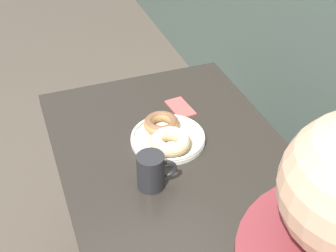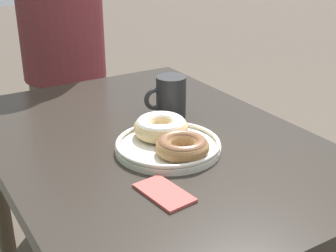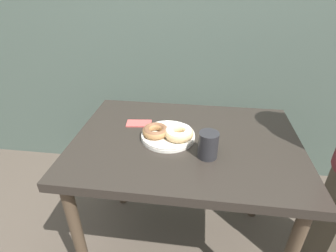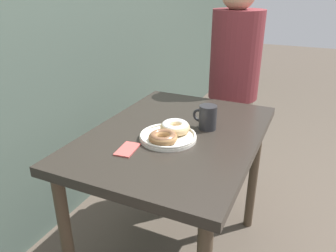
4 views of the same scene
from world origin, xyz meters
TOP-DOWN VIEW (x-y plane):
  - dining_table at (0.00, 0.35)m, footprint 0.99×0.70m
  - donut_plate at (-0.08, 0.34)m, footprint 0.25×0.24m
  - coffee_mug at (0.09, 0.24)m, footprint 0.08×0.11m
  - person_figure at (0.77, 0.29)m, footprint 0.33×0.30m
  - napkin at (-0.24, 0.45)m, footprint 0.13×0.08m

SIDE VIEW (x-z plane):
  - dining_table at x=0.00m, z-range 0.28..1.02m
  - person_figure at x=0.77m, z-range 0.03..1.42m
  - napkin at x=-0.24m, z-range 0.74..0.75m
  - donut_plate at x=-0.08m, z-range 0.74..0.80m
  - coffee_mug at x=0.09m, z-range 0.74..0.85m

